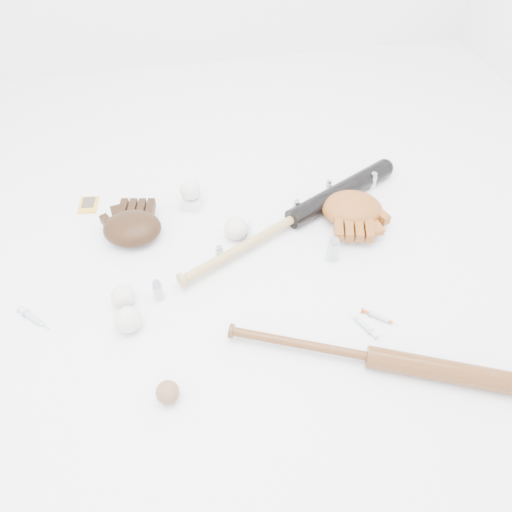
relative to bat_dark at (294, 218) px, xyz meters
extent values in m
plane|color=white|center=(-0.19, -0.19, -0.04)|extent=(3.00, 3.00, 0.00)
cube|color=gold|center=(-0.73, 0.26, -0.03)|extent=(0.08, 0.10, 0.01)
cube|color=white|center=(-0.35, 0.18, -0.02)|extent=(0.10, 0.10, 0.04)
sphere|color=silver|center=(-0.35, 0.18, 0.04)|extent=(0.08, 0.08, 0.08)
sphere|color=silver|center=(-0.61, -0.24, 0.00)|extent=(0.07, 0.07, 0.07)
sphere|color=silver|center=(-0.21, -0.01, 0.00)|extent=(0.08, 0.08, 0.08)
sphere|color=silver|center=(-0.59, -0.33, 0.00)|extent=(0.08, 0.08, 0.08)
sphere|color=brown|center=(-0.50, -0.59, 0.00)|extent=(0.06, 0.06, 0.06)
cylinder|color=#B1BBC2|center=(0.18, 0.15, -0.01)|extent=(0.02, 0.02, 0.06)
cylinder|color=#B1BBC2|center=(0.02, 0.05, 0.00)|extent=(0.03, 0.03, 0.07)
cylinder|color=#B1BBC2|center=(-0.29, -0.12, 0.00)|extent=(0.03, 0.03, 0.07)
cylinder|color=#B1BBC2|center=(0.09, -0.18, 0.01)|extent=(0.04, 0.04, 0.09)
cylinder|color=#B1BBC2|center=(-0.50, -0.24, 0.00)|extent=(0.03, 0.03, 0.08)
cylinder|color=#B1BBC2|center=(0.36, 0.15, 0.00)|extent=(0.03, 0.03, 0.07)
camera|label=1|loc=(-0.39, -1.25, 1.23)|focal=35.00mm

